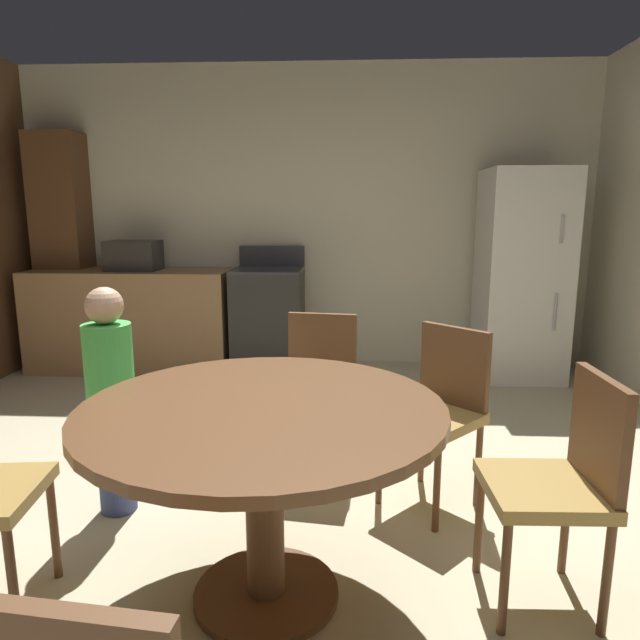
{
  "coord_description": "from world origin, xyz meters",
  "views": [
    {
      "loc": [
        0.41,
        -2.16,
        1.44
      ],
      "look_at": [
        0.23,
        1.2,
        0.77
      ],
      "focal_mm": 31.57,
      "sensor_mm": 36.0,
      "label": 1
    }
  ],
  "objects_px": {
    "chair_east": "(562,476)",
    "refrigerator": "(522,275)",
    "person_child": "(111,396)",
    "oven_range": "(269,319)",
    "dining_table": "(263,445)",
    "chair_north": "(319,384)",
    "chair_northeast": "(439,404)",
    "microwave": "(134,255)"
  },
  "relations": [
    {
      "from": "oven_range",
      "to": "refrigerator",
      "type": "xyz_separation_m",
      "value": [
        2.17,
        -0.05,
        0.41
      ]
    },
    {
      "from": "refrigerator",
      "to": "chair_north",
      "type": "height_order",
      "value": "refrigerator"
    },
    {
      "from": "refrigerator",
      "to": "person_child",
      "type": "xyz_separation_m",
      "value": [
        -2.56,
        -2.38,
        -0.3
      ]
    },
    {
      "from": "chair_north",
      "to": "person_child",
      "type": "bearing_deg",
      "value": -55.99
    },
    {
      "from": "refrigerator",
      "to": "chair_northeast",
      "type": "bearing_deg",
      "value": -114.74
    },
    {
      "from": "chair_north",
      "to": "person_child",
      "type": "distance_m",
      "value": 1.06
    },
    {
      "from": "chair_east",
      "to": "refrigerator",
      "type": "bearing_deg",
      "value": -105.07
    },
    {
      "from": "oven_range",
      "to": "person_child",
      "type": "bearing_deg",
      "value": -99.07
    },
    {
      "from": "refrigerator",
      "to": "microwave",
      "type": "bearing_deg",
      "value": 179.15
    },
    {
      "from": "microwave",
      "to": "person_child",
      "type": "height_order",
      "value": "microwave"
    },
    {
      "from": "refrigerator",
      "to": "person_child",
      "type": "distance_m",
      "value": 3.51
    },
    {
      "from": "oven_range",
      "to": "chair_north",
      "type": "height_order",
      "value": "oven_range"
    },
    {
      "from": "chair_north",
      "to": "oven_range",
      "type": "bearing_deg",
      "value": -156.78
    },
    {
      "from": "microwave",
      "to": "chair_east",
      "type": "bearing_deg",
      "value": -48.11
    },
    {
      "from": "oven_range",
      "to": "chair_northeast",
      "type": "height_order",
      "value": "oven_range"
    },
    {
      "from": "dining_table",
      "to": "chair_east",
      "type": "relative_size",
      "value": 1.48
    },
    {
      "from": "refrigerator",
      "to": "person_child",
      "type": "height_order",
      "value": "refrigerator"
    },
    {
      "from": "chair_north",
      "to": "person_child",
      "type": "xyz_separation_m",
      "value": [
        -0.94,
        -0.47,
        0.08
      ]
    },
    {
      "from": "refrigerator",
      "to": "dining_table",
      "type": "bearing_deg",
      "value": -120.62
    },
    {
      "from": "oven_range",
      "to": "person_child",
      "type": "distance_m",
      "value": 2.47
    },
    {
      "from": "dining_table",
      "to": "chair_northeast",
      "type": "relative_size",
      "value": 1.48
    },
    {
      "from": "person_child",
      "to": "microwave",
      "type": "bearing_deg",
      "value": 144.14
    },
    {
      "from": "microwave",
      "to": "dining_table",
      "type": "xyz_separation_m",
      "value": [
        1.61,
        -3.01,
        -0.42
      ]
    },
    {
      "from": "oven_range",
      "to": "dining_table",
      "type": "height_order",
      "value": "oven_range"
    },
    {
      "from": "refrigerator",
      "to": "chair_east",
      "type": "xyz_separation_m",
      "value": [
        -0.69,
        -2.93,
        -0.38
      ]
    },
    {
      "from": "refrigerator",
      "to": "chair_northeast",
      "type": "xyz_separation_m",
      "value": [
        -1.01,
        -2.2,
        -0.38
      ]
    },
    {
      "from": "oven_range",
      "to": "dining_table",
      "type": "xyz_separation_m",
      "value": [
        0.42,
        -3.02,
        0.14
      ]
    },
    {
      "from": "refrigerator",
      "to": "chair_north",
      "type": "xyz_separation_m",
      "value": [
        -1.62,
        -1.91,
        -0.38
      ]
    },
    {
      "from": "refrigerator",
      "to": "chair_northeast",
      "type": "relative_size",
      "value": 2.02
    },
    {
      "from": "microwave",
      "to": "person_child",
      "type": "relative_size",
      "value": 0.4
    },
    {
      "from": "microwave",
      "to": "chair_north",
      "type": "distance_m",
      "value": 2.68
    },
    {
      "from": "person_child",
      "to": "dining_table",
      "type": "bearing_deg",
      "value": 0.0
    },
    {
      "from": "person_child",
      "to": "oven_range",
      "type": "bearing_deg",
      "value": 116.83
    },
    {
      "from": "dining_table",
      "to": "chair_east",
      "type": "distance_m",
      "value": 1.07
    },
    {
      "from": "oven_range",
      "to": "refrigerator",
      "type": "height_order",
      "value": "refrigerator"
    },
    {
      "from": "microwave",
      "to": "person_child",
      "type": "bearing_deg",
      "value": -71.75
    },
    {
      "from": "refrigerator",
      "to": "chair_east",
      "type": "height_order",
      "value": "refrigerator"
    },
    {
      "from": "chair_northeast",
      "to": "chair_north",
      "type": "xyz_separation_m",
      "value": [
        -0.6,
        0.29,
        0.0
      ]
    },
    {
      "from": "chair_north",
      "to": "person_child",
      "type": "relative_size",
      "value": 0.8
    },
    {
      "from": "microwave",
      "to": "chair_northeast",
      "type": "xyz_separation_m",
      "value": [
        2.35,
        -2.25,
        -0.53
      ]
    },
    {
      "from": "dining_table",
      "to": "chair_north",
      "type": "bearing_deg",
      "value": 82.6
    },
    {
      "from": "chair_north",
      "to": "person_child",
      "type": "height_order",
      "value": "person_child"
    }
  ]
}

